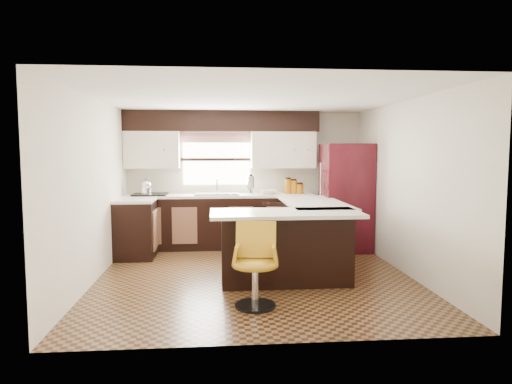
{
  "coord_description": "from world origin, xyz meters",
  "views": [
    {
      "loc": [
        -0.51,
        -6.07,
        1.71
      ],
      "look_at": [
        0.06,
        0.45,
        1.11
      ],
      "focal_mm": 32.0,
      "sensor_mm": 36.0,
      "label": 1
    }
  ],
  "objects": [
    {
      "name": "counter_back",
      "position": [
        -0.45,
        1.9,
        0.92
      ],
      "size": [
        3.3,
        0.6,
        0.04
      ],
      "primitive_type": "cube",
      "color": "silver",
      "rests_on": "base_cab_back"
    },
    {
      "name": "floor",
      "position": [
        0.0,
        0.0,
        0.0
      ],
      "size": [
        4.4,
        4.4,
        0.0
      ],
      "primitive_type": "plane",
      "color": "#49301A",
      "rests_on": "ground"
    },
    {
      "name": "upper_cab_right",
      "position": [
        0.68,
        2.03,
        1.72
      ],
      "size": [
        1.14,
        0.35,
        0.64
      ],
      "primitive_type": "cube",
      "color": "beige",
      "rests_on": "wall_back"
    },
    {
      "name": "valance",
      "position": [
        -0.5,
        2.14,
        1.94
      ],
      "size": [
        1.3,
        0.06,
        0.18
      ],
      "primitive_type": "cube",
      "color": "#D19B93",
      "rests_on": "wall_back"
    },
    {
      "name": "soffit",
      "position": [
        -0.4,
        2.03,
        2.22
      ],
      "size": [
        3.4,
        0.35,
        0.36
      ],
      "primitive_type": "cube",
      "color": "black",
      "rests_on": "wall_back"
    },
    {
      "name": "refrigerator",
      "position": [
        1.69,
        1.5,
        0.91
      ],
      "size": [
        0.78,
        0.75,
        1.82
      ],
      "primitive_type": "cube",
      "color": "#3B0912",
      "rests_on": "floor"
    },
    {
      "name": "base_cab_back",
      "position": [
        -0.45,
        1.9,
        0.45
      ],
      "size": [
        3.3,
        0.6,
        0.9
      ],
      "primitive_type": "cube",
      "color": "black",
      "rests_on": "floor"
    },
    {
      "name": "base_cab_left",
      "position": [
        -1.8,
        1.25,
        0.45
      ],
      "size": [
        0.6,
        0.7,
        0.9
      ],
      "primitive_type": "cube",
      "color": "black",
      "rests_on": "floor"
    },
    {
      "name": "peninsula_return",
      "position": [
        0.38,
        -0.35,
        0.45
      ],
      "size": [
        1.65,
        0.6,
        0.9
      ],
      "primitive_type": "cube",
      "color": "black",
      "rests_on": "floor"
    },
    {
      "name": "counter_left",
      "position": [
        -1.8,
        1.25,
        0.92
      ],
      "size": [
        0.6,
        0.7,
        0.04
      ],
      "primitive_type": "cube",
      "color": "silver",
      "rests_on": "base_cab_left"
    },
    {
      "name": "sink",
      "position": [
        -0.5,
        1.88,
        0.96
      ],
      "size": [
        0.75,
        0.45,
        0.03
      ],
      "primitive_type": "cube",
      "color": "#B2B2B7",
      "rests_on": "counter_back"
    },
    {
      "name": "peninsula_long",
      "position": [
        0.9,
        0.62,
        0.45
      ],
      "size": [
        0.6,
        1.95,
        0.9
      ],
      "primitive_type": "cube",
      "color": "black",
      "rests_on": "floor"
    },
    {
      "name": "cooktop",
      "position": [
        -1.65,
        1.88,
        0.96
      ],
      "size": [
        0.58,
        0.5,
        0.02
      ],
      "primitive_type": "cube",
      "color": "black",
      "rests_on": "counter_back"
    },
    {
      "name": "wall_back",
      "position": [
        0.0,
        2.2,
        1.2
      ],
      "size": [
        4.4,
        0.0,
        4.4
      ],
      "primitive_type": "plane",
      "rotation": [
        1.57,
        0.0,
        0.0
      ],
      "color": "beige",
      "rests_on": "floor"
    },
    {
      "name": "wall_left",
      "position": [
        -2.1,
        0.0,
        1.2
      ],
      "size": [
        0.0,
        4.4,
        4.4
      ],
      "primitive_type": "plane",
      "rotation": [
        1.57,
        0.0,
        1.57
      ],
      "color": "beige",
      "rests_on": "floor"
    },
    {
      "name": "counter_pen_return",
      "position": [
        0.35,
        -0.44,
        0.92
      ],
      "size": [
        1.89,
        0.84,
        0.04
      ],
      "primitive_type": "cube",
      "color": "silver",
      "rests_on": "peninsula_return"
    },
    {
      "name": "canister_med",
      "position": [
        0.86,
        1.92,
        1.06
      ],
      "size": [
        0.12,
        0.12,
        0.23
      ],
      "primitive_type": "cylinder",
      "color": "#985A0B",
      "rests_on": "counter_back"
    },
    {
      "name": "kettle",
      "position": [
        -1.72,
        1.88,
        1.1
      ],
      "size": [
        0.2,
        0.2,
        0.26
      ],
      "primitive_type": null,
      "color": "silver",
      "rests_on": "cooktop"
    },
    {
      "name": "wall_right",
      "position": [
        2.1,
        0.0,
        1.2
      ],
      "size": [
        0.0,
        4.4,
        4.4
      ],
      "primitive_type": "plane",
      "rotation": [
        1.57,
        0.0,
        -1.57
      ],
      "color": "beige",
      "rests_on": "floor"
    },
    {
      "name": "window_pane",
      "position": [
        -0.5,
        2.18,
        1.55
      ],
      "size": [
        1.2,
        0.02,
        0.9
      ],
      "primitive_type": "cube",
      "color": "white",
      "rests_on": "wall_back"
    },
    {
      "name": "dishwasher",
      "position": [
        0.55,
        1.61,
        0.43
      ],
      "size": [
        0.58,
        0.03,
        0.78
      ],
      "primitive_type": "cube",
      "color": "black",
      "rests_on": "floor"
    },
    {
      "name": "counter_pen_long",
      "position": [
        0.95,
        0.62,
        0.92
      ],
      "size": [
        0.84,
        1.95,
        0.04
      ],
      "primitive_type": "cube",
      "color": "silver",
      "rests_on": "peninsula_long"
    },
    {
      "name": "mixing_bowl",
      "position": [
        0.39,
        1.9,
        0.98
      ],
      "size": [
        0.33,
        0.33,
        0.07
      ],
      "primitive_type": "imported",
      "rotation": [
        0.0,
        0.0,
        0.09
      ],
      "color": "white",
      "rests_on": "counter_back"
    },
    {
      "name": "bar_chair",
      "position": [
        -0.1,
        -1.23,
        0.46
      ],
      "size": [
        0.55,
        0.55,
        0.92
      ],
      "primitive_type": null,
      "rotation": [
        0.0,
        0.0,
        -0.13
      ],
      "color": "#C79019",
      "rests_on": "floor"
    },
    {
      "name": "wall_front",
      "position": [
        0.0,
        -2.2,
        1.2
      ],
      "size": [
        4.4,
        0.0,
        4.4
      ],
      "primitive_type": "plane",
      "rotation": [
        -1.57,
        0.0,
        0.0
      ],
      "color": "beige",
      "rests_on": "floor"
    },
    {
      "name": "ceiling",
      "position": [
        0.0,
        0.0,
        2.4
      ],
      "size": [
        4.4,
        4.4,
        0.0
      ],
      "primitive_type": "plane",
      "rotation": [
        3.14,
        0.0,
        0.0
      ],
      "color": "silver",
      "rests_on": "wall_back"
    },
    {
      "name": "percolator",
      "position": [
        0.09,
        1.9,
        1.1
      ],
      "size": [
        0.14,
        0.14,
        0.32
      ],
      "primitive_type": "cylinder",
      "color": "silver",
      "rests_on": "counter_back"
    },
    {
      "name": "upper_cab_left",
      "position": [
        -1.62,
        2.03,
        1.72
      ],
      "size": [
        0.94,
        0.35,
        0.64
      ],
      "primitive_type": "cube",
      "color": "beige",
      "rests_on": "wall_back"
    },
    {
      "name": "canister_small",
      "position": [
        0.97,
        1.92,
        1.03
      ],
      "size": [
        0.14,
        0.14,
        0.17
      ],
      "primitive_type": "cylinder",
      "color": "#985A0B",
      "rests_on": "counter_back"
    },
    {
      "name": "canister_large",
      "position": [
        0.75,
        1.92,
        1.07
      ],
      "size": [
        0.12,
        0.12,
        0.26
      ],
      "primitive_type": "cylinder",
      "color": "#985A0B",
      "rests_on": "counter_back"
    }
  ]
}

